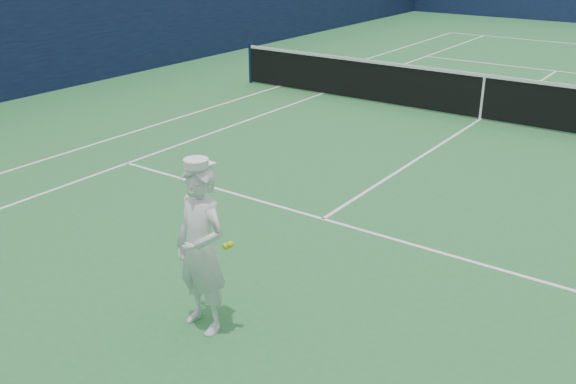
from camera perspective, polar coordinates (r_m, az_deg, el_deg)
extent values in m
plane|color=#2A6F37|center=(14.73, 16.68, 6.17)|extent=(80.00, 80.00, 0.00)
cube|color=white|center=(17.19, -0.92, 9.33)|extent=(0.06, 23.83, 0.01)
cube|color=white|center=(16.44, 2.98, 8.70)|extent=(0.06, 23.77, 0.01)
cube|color=white|center=(20.76, 22.74, 9.88)|extent=(8.23, 0.06, 0.01)
cube|color=white|center=(9.22, 3.12, -2.41)|extent=(8.23, 0.06, 0.01)
cube|color=white|center=(14.73, 16.68, 6.19)|extent=(0.06, 12.80, 0.01)
cylinder|color=#141E4C|center=(17.63, -3.36, 11.38)|extent=(0.09, 0.09, 1.07)
cube|color=black|center=(14.61, 16.89, 8.05)|extent=(12.79, 0.02, 0.92)
cube|color=white|center=(14.51, 17.10, 9.85)|extent=(12.79, 0.04, 0.07)
cube|color=white|center=(14.61, 16.88, 7.94)|extent=(0.05, 0.03, 0.94)
imported|color=white|center=(6.46, -7.74, -5.11)|extent=(0.70, 0.51, 1.79)
cylinder|color=white|center=(6.10, -8.18, 2.56)|extent=(0.24, 0.24, 0.08)
cube|color=white|center=(6.19, -7.24, 2.60)|extent=(0.19, 0.12, 0.02)
cylinder|color=navy|center=(6.69, -8.77, -3.89)|extent=(0.05, 0.09, 0.22)
cube|color=#1F2FA8|center=(6.81, -8.34, -5.07)|extent=(0.02, 0.02, 0.14)
torus|color=#1F2FA8|center=(6.93, -7.82, -6.43)|extent=(0.30, 0.14, 0.29)
cube|color=beige|center=(6.93, -7.82, -6.43)|extent=(0.22, 0.03, 0.30)
sphere|color=#CDE319|center=(6.30, -5.57, -4.84)|extent=(0.07, 0.07, 0.07)
sphere|color=#CDE319|center=(6.27, -5.16, -4.67)|extent=(0.07, 0.07, 0.07)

